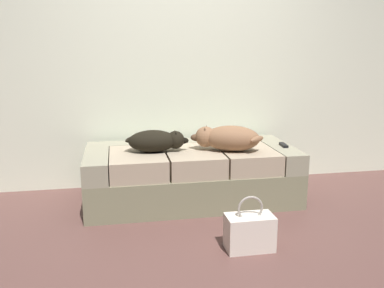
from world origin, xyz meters
TOP-DOWN VIEW (x-y plane):
  - ground_plane at (0.00, 0.00)m, footprint 10.00×10.00m
  - back_wall at (0.00, 1.53)m, footprint 6.40×0.10m
  - couch at (0.00, 0.97)m, footprint 1.82×0.85m
  - dog_dark at (-0.31, 0.90)m, footprint 0.55×0.26m
  - dog_tan at (0.29, 0.83)m, footprint 0.61×0.42m
  - tv_remote at (0.83, 0.90)m, footprint 0.06×0.15m
  - handbag at (0.22, -0.03)m, footprint 0.32×0.18m

SIDE VIEW (x-z plane):
  - ground_plane at x=0.00m, z-range 0.00..0.00m
  - handbag at x=0.22m, z-range -0.06..0.31m
  - couch at x=0.00m, z-range 0.00..0.47m
  - tv_remote at x=0.83m, z-range 0.47..0.50m
  - dog_dark at x=-0.31m, z-range 0.48..0.66m
  - dog_tan at x=0.29m, z-range 0.48..0.69m
  - back_wall at x=0.00m, z-range 0.00..2.80m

